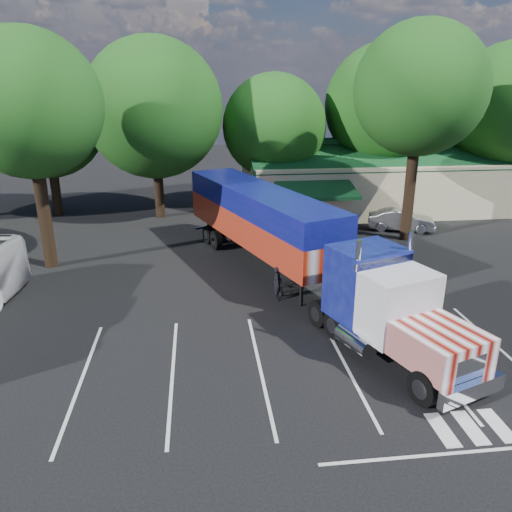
{
  "coord_description": "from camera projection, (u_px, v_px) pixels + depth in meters",
  "views": [
    {
      "loc": [
        -1.99,
        -21.77,
        10.1
      ],
      "look_at": [
        0.63,
        0.76,
        2.0
      ],
      "focal_mm": 35.0,
      "sensor_mm": 36.0,
      "label": 1
    }
  ],
  "objects": [
    {
      "name": "ground",
      "position": [
        245.0,
        301.0,
        23.98
      ],
      "size": [
        120.0,
        120.0,
        0.0
      ],
      "primitive_type": "plane",
      "color": "black",
      "rests_on": "ground"
    },
    {
      "name": "event_hall",
      "position": [
        389.0,
        179.0,
        41.4
      ],
      "size": [
        24.2,
        14.12,
        5.55
      ],
      "color": "beige",
      "rests_on": "ground"
    },
    {
      "name": "tree_row_b",
      "position": [
        46.0,
        121.0,
        36.82
      ],
      "size": [
        8.4,
        8.4,
        11.35
      ],
      "color": "black",
      "rests_on": "ground"
    },
    {
      "name": "tree_row_c",
      "position": [
        154.0,
        109.0,
        35.89
      ],
      "size": [
        10.0,
        10.0,
        13.05
      ],
      "color": "black",
      "rests_on": "ground"
    },
    {
      "name": "tree_row_d",
      "position": [
        274.0,
        126.0,
        38.57
      ],
      "size": [
        8.0,
        8.0,
        10.6
      ],
      "color": "black",
      "rests_on": "ground"
    },
    {
      "name": "tree_row_e",
      "position": [
        386.0,
        105.0,
        39.52
      ],
      "size": [
        9.6,
        9.6,
        12.9
      ],
      "color": "black",
      "rests_on": "ground"
    },
    {
      "name": "tree_row_f",
      "position": [
        512.0,
        109.0,
        39.59
      ],
      "size": [
        10.4,
        10.4,
        13.0
      ],
      "color": "black",
      "rests_on": "ground"
    },
    {
      "name": "tree_near_left",
      "position": [
        28.0,
        105.0,
        25.49
      ],
      "size": [
        7.6,
        7.6,
        12.65
      ],
      "color": "black",
      "rests_on": "ground"
    },
    {
      "name": "tree_near_right",
      "position": [
        420.0,
        89.0,
        30.01
      ],
      "size": [
        8.0,
        8.0,
        13.5
      ],
      "color": "black",
      "rests_on": "ground"
    },
    {
      "name": "semi_truck",
      "position": [
        285.0,
        234.0,
        25.33
      ],
      "size": [
        10.12,
        21.64,
        4.62
      ],
      "rotation": [
        0.0,
        0.0,
        0.35
      ],
      "color": "black",
      "rests_on": "ground"
    },
    {
      "name": "woman",
      "position": [
        278.0,
        283.0,
        23.88
      ],
      "size": [
        0.52,
        0.68,
        1.67
      ],
      "primitive_type": "imported",
      "rotation": [
        0.0,
        0.0,
        1.35
      ],
      "color": "black",
      "rests_on": "ground"
    },
    {
      "name": "bicycle",
      "position": [
        279.0,
        283.0,
        24.97
      ],
      "size": [
        0.68,
        1.68,
        0.86
      ],
      "primitive_type": "imported",
      "rotation": [
        0.0,
        0.0,
        0.07
      ],
      "color": "black",
      "rests_on": "ground"
    },
    {
      "name": "silver_sedan",
      "position": [
        401.0,
        220.0,
        34.86
      ],
      "size": [
        4.76,
        2.85,
        1.48
      ],
      "primitive_type": "imported",
      "rotation": [
        0.0,
        0.0,
        1.26
      ],
      "color": "#A4A6AB",
      "rests_on": "ground"
    }
  ]
}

